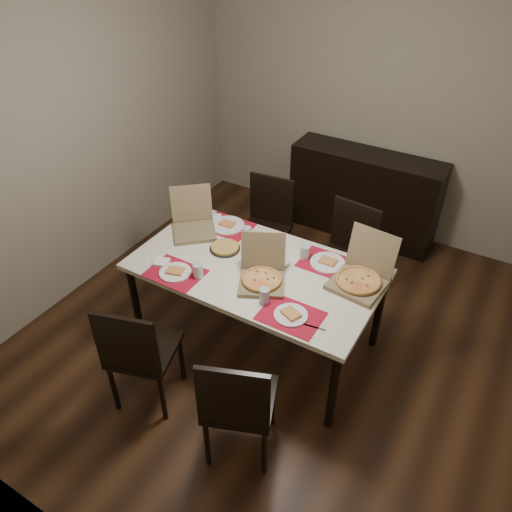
# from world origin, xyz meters

# --- Properties ---
(ground) EXTENTS (3.80, 4.00, 0.02)m
(ground) POSITION_xyz_m (0.00, 0.00, -0.01)
(ground) COLOR #3D2313
(ground) RESTS_ON ground
(room_walls) EXTENTS (3.84, 4.02, 2.62)m
(room_walls) POSITION_xyz_m (0.00, 0.43, 1.73)
(room_walls) COLOR gray
(room_walls) RESTS_ON ground
(sideboard) EXTENTS (1.50, 0.40, 0.90)m
(sideboard) POSITION_xyz_m (0.00, 1.78, 0.45)
(sideboard) COLOR black
(sideboard) RESTS_ON ground
(dining_table) EXTENTS (1.80, 1.00, 0.75)m
(dining_table) POSITION_xyz_m (-0.14, -0.15, 0.68)
(dining_table) COLOR beige
(dining_table) RESTS_ON ground
(chair_near_left) EXTENTS (0.52, 0.52, 0.93)m
(chair_near_left) POSITION_xyz_m (-0.51, -1.07, 0.51)
(chair_near_left) COLOR black
(chair_near_left) RESTS_ON ground
(chair_near_right) EXTENTS (0.54, 0.54, 0.93)m
(chair_near_right) POSITION_xyz_m (0.28, -1.08, 0.51)
(chair_near_right) COLOR black
(chair_near_right) RESTS_ON ground
(chair_far_left) EXTENTS (0.46, 0.46, 0.93)m
(chair_far_left) POSITION_xyz_m (-0.55, 0.72, 0.51)
(chair_far_left) COLOR black
(chair_far_left) RESTS_ON ground
(chair_far_right) EXTENTS (0.47, 0.47, 0.93)m
(chair_far_right) POSITION_xyz_m (0.25, 0.67, 0.51)
(chair_far_right) COLOR black
(chair_far_right) RESTS_ON ground
(setting_near_left) EXTENTS (0.44, 0.30, 0.11)m
(setting_near_left) POSITION_xyz_m (-0.58, -0.49, 0.77)
(setting_near_left) COLOR #B10B25
(setting_near_left) RESTS_ON dining_table
(setting_near_right) EXTENTS (0.50, 0.30, 0.11)m
(setting_near_right) POSITION_xyz_m (0.25, -0.47, 0.77)
(setting_near_right) COLOR #B10B25
(setting_near_right) RESTS_ON dining_table
(setting_far_left) EXTENTS (0.50, 0.30, 0.11)m
(setting_far_left) POSITION_xyz_m (-0.58, 0.19, 0.77)
(setting_far_left) COLOR #B10B25
(setting_far_left) RESTS_ON dining_table
(setting_far_right) EXTENTS (0.51, 0.30, 0.11)m
(setting_far_right) POSITION_xyz_m (0.25, 0.15, 0.77)
(setting_far_right) COLOR #B10B25
(setting_far_right) RESTS_ON dining_table
(napkin_loose) EXTENTS (0.16, 0.15, 0.02)m
(napkin_loose) POSITION_xyz_m (-0.11, -0.12, 0.76)
(napkin_loose) COLOR white
(napkin_loose) RESTS_ON dining_table
(pizza_box_center) EXTENTS (0.43, 0.45, 0.32)m
(pizza_box_center) POSITION_xyz_m (-0.02, -0.27, 0.80)
(pizza_box_center) COLOR #766344
(pizza_box_center) RESTS_ON dining_table
(pizza_box_right) EXTENTS (0.39, 0.43, 0.35)m
(pizza_box_right) POSITION_xyz_m (0.58, 0.06, 0.81)
(pizza_box_right) COLOR #766344
(pizza_box_right) RESTS_ON dining_table
(pizza_box_left) EXTENTS (0.49, 0.49, 0.33)m
(pizza_box_left) POSITION_xyz_m (-0.82, 0.02, 0.81)
(pizza_box_left) COLOR #766344
(pizza_box_left) RESTS_ON dining_table
(faina_plate) EXTENTS (0.23, 0.23, 0.03)m
(faina_plate) POSITION_xyz_m (-0.46, -0.08, 0.76)
(faina_plate) COLOR black
(faina_plate) RESTS_ON dining_table
(dip_bowl) EXTENTS (0.13, 0.13, 0.03)m
(dip_bowl) POSITION_xyz_m (0.01, -0.02, 0.76)
(dip_bowl) COLOR white
(dip_bowl) RESTS_ON dining_table
(soda_bottle) EXTENTS (0.09, 0.09, 0.28)m
(soda_bottle) POSITION_xyz_m (-0.94, 0.16, 0.87)
(soda_bottle) COLOR silver
(soda_bottle) RESTS_ON dining_table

